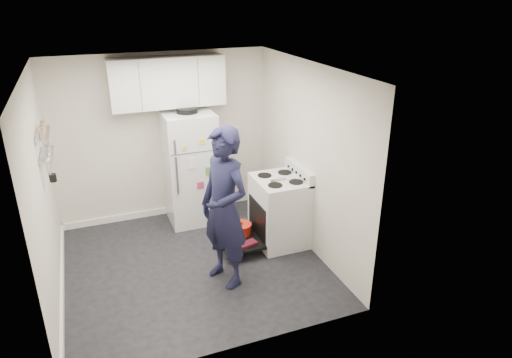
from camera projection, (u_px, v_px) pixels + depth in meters
name	position (u px, v px, depth m)	size (l,w,h in m)	color
room	(186.00, 178.00, 5.47)	(3.21, 3.21, 2.51)	black
electric_range	(279.00, 211.00, 6.29)	(0.66, 0.76, 1.10)	silver
open_oven_door	(240.00, 235.00, 6.26)	(0.55, 0.70, 0.22)	black
refrigerator	(191.00, 168.00, 6.77)	(0.72, 0.74, 1.76)	silver
upper_cabinets	(168.00, 82.00, 6.37)	(1.60, 0.33, 0.70)	silver
wall_shelf_rack	(45.00, 144.00, 5.18)	(0.14, 0.60, 0.61)	#B2B2B7
person	(224.00, 208.00, 5.25)	(0.71, 0.46, 1.94)	black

